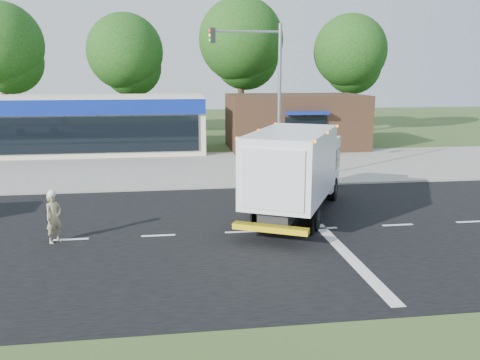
{
  "coord_description": "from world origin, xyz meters",
  "views": [
    {
      "loc": [
        -2.54,
        -17.45,
        5.75
      ],
      "look_at": [
        0.1,
        1.14,
        1.7
      ],
      "focal_mm": 38.0,
      "sensor_mm": 36.0,
      "label": 1
    }
  ],
  "objects": [
    {
      "name": "ground",
      "position": [
        0.0,
        0.0,
        0.0
      ],
      "size": [
        120.0,
        120.0,
        0.0
      ],
      "primitive_type": "plane",
      "color": "#385123",
      "rests_on": "ground"
    },
    {
      "name": "road_asphalt",
      "position": [
        0.0,
        0.0,
        0.0
      ],
      "size": [
        60.0,
        14.0,
        0.02
      ],
      "primitive_type": "cube",
      "color": "black",
      "rests_on": "ground"
    },
    {
      "name": "sidewalk",
      "position": [
        0.0,
        8.2,
        0.06
      ],
      "size": [
        60.0,
        2.4,
        0.12
      ],
      "primitive_type": "cube",
      "color": "gray",
      "rests_on": "ground"
    },
    {
      "name": "parking_apron",
      "position": [
        0.0,
        14.0,
        0.01
      ],
      "size": [
        60.0,
        9.0,
        0.02
      ],
      "primitive_type": "cube",
      "color": "gray",
      "rests_on": "ground"
    },
    {
      "name": "lane_markings",
      "position": [
        1.35,
        -1.35,
        0.02
      ],
      "size": [
        55.2,
        7.0,
        0.01
      ],
      "color": "silver",
      "rests_on": "road_asphalt"
    },
    {
      "name": "ems_box_truck",
      "position": [
        2.47,
        1.85,
        2.05
      ],
      "size": [
        5.83,
        8.28,
        3.56
      ],
      "rotation": [
        0.0,
        0.0,
        1.1
      ],
      "color": "black",
      "rests_on": "ground"
    },
    {
      "name": "emergency_worker",
      "position": [
        -6.47,
        -0.19,
        0.91
      ],
      "size": [
        0.72,
        0.76,
        1.86
      ],
      "rotation": [
        0.0,
        0.0,
        0.92
      ],
      "color": "tan",
      "rests_on": "ground"
    },
    {
      "name": "retail_strip_mall",
      "position": [
        -9.0,
        19.93,
        2.01
      ],
      "size": [
        18.0,
        6.2,
        4.0
      ],
      "color": "beige",
      "rests_on": "ground"
    },
    {
      "name": "brown_storefront",
      "position": [
        7.0,
        19.98,
        2.0
      ],
      "size": [
        10.0,
        6.7,
        4.0
      ],
      "color": "#382316",
      "rests_on": "ground"
    },
    {
      "name": "traffic_signal_pole",
      "position": [
        2.35,
        7.6,
        4.92
      ],
      "size": [
        3.51,
        0.25,
        8.0
      ],
      "color": "gray",
      "rests_on": "ground"
    },
    {
      "name": "background_trees",
      "position": [
        -0.85,
        28.16,
        7.38
      ],
      "size": [
        36.77,
        7.39,
        12.1
      ],
      "color": "#332114",
      "rests_on": "ground"
    }
  ]
}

